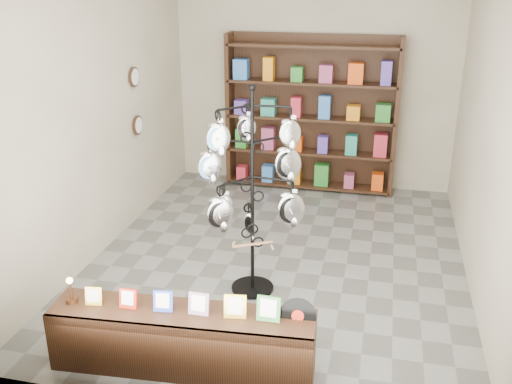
# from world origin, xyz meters

# --- Properties ---
(ground) EXTENTS (5.00, 5.00, 0.00)m
(ground) POSITION_xyz_m (0.00, 0.00, 0.00)
(ground) COLOR slate
(ground) RESTS_ON ground
(room_envelope) EXTENTS (5.00, 5.00, 5.00)m
(room_envelope) POSITION_xyz_m (0.00, 0.00, 1.85)
(room_envelope) COLOR beige
(room_envelope) RESTS_ON ground
(display_tree) EXTENTS (1.14, 1.14, 2.07)m
(display_tree) POSITION_xyz_m (-0.13, -0.74, 1.20)
(display_tree) COLOR black
(display_tree) RESTS_ON ground
(front_shelf) EXTENTS (2.12, 0.57, 0.74)m
(front_shelf) POSITION_xyz_m (-0.39, -2.05, 0.26)
(front_shelf) COLOR black
(front_shelf) RESTS_ON ground
(back_shelving) EXTENTS (2.42, 0.36, 2.20)m
(back_shelving) POSITION_xyz_m (0.00, 2.30, 1.03)
(back_shelving) COLOR black
(back_shelving) RESTS_ON ground
(wall_clocks) EXTENTS (0.03, 0.24, 0.84)m
(wall_clocks) POSITION_xyz_m (-1.97, 0.80, 1.50)
(wall_clocks) COLOR black
(wall_clocks) RESTS_ON ground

